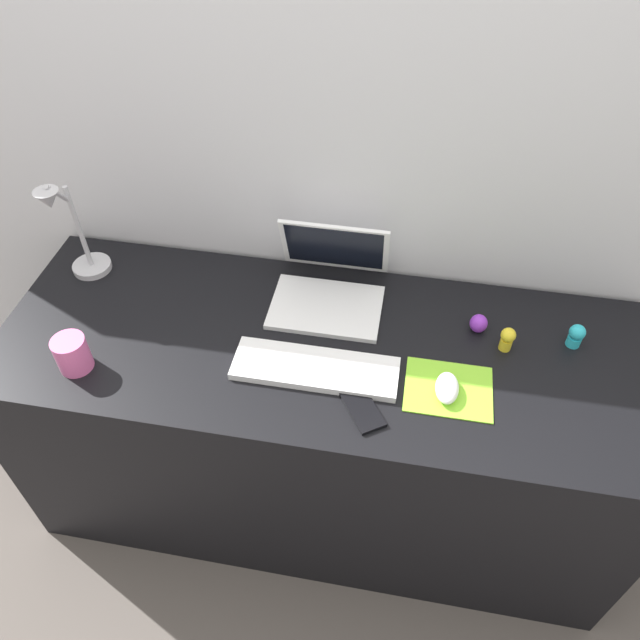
{
  "coord_description": "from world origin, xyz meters",
  "views": [
    {
      "loc": [
        0.18,
        -1.05,
        1.91
      ],
      "look_at": [
        -0.0,
        0.0,
        0.83
      ],
      "focal_mm": 34.28,
      "sensor_mm": 36.0,
      "label": 1
    }
  ],
  "objects": [
    {
      "name": "cell_phone",
      "position": [
        0.13,
        -0.19,
        0.74
      ],
      "size": [
        0.12,
        0.14,
        0.01
      ],
      "primitive_type": "cube",
      "rotation": [
        0.0,
        0.0,
        0.59
      ],
      "color": "black",
      "rests_on": "desk"
    },
    {
      "name": "coffee_mug",
      "position": [
        -0.59,
        -0.18,
        0.79
      ],
      "size": [
        0.08,
        0.08,
        0.09
      ],
      "primitive_type": "cylinder",
      "color": "pink",
      "rests_on": "desk"
    },
    {
      "name": "desk_lamp",
      "position": [
        -0.71,
        0.14,
        0.89
      ],
      "size": [
        0.11,
        0.17,
        0.33
      ],
      "color": "#B7B7BC",
      "rests_on": "desk"
    },
    {
      "name": "back_wall",
      "position": [
        0.0,
        0.35,
        0.82
      ],
      "size": [
        2.91,
        0.05,
        1.63
      ],
      "primitive_type": "cube",
      "color": "silver",
      "rests_on": "ground_plane"
    },
    {
      "name": "toy_figurine_purple",
      "position": [
        0.4,
        0.12,
        0.77
      ],
      "size": [
        0.05,
        0.05,
        0.05
      ],
      "primitive_type": "ellipsoid",
      "color": "purple",
      "rests_on": "desk"
    },
    {
      "name": "keyboard",
      "position": [
        -0.0,
        -0.09,
        0.75
      ],
      "size": [
        0.41,
        0.13,
        0.02
      ],
      "primitive_type": "cube",
      "color": "white",
      "rests_on": "desk"
    },
    {
      "name": "toy_figurine_yellow",
      "position": [
        0.46,
        0.07,
        0.78
      ],
      "size": [
        0.04,
        0.04,
        0.07
      ],
      "color": "yellow",
      "rests_on": "desk"
    },
    {
      "name": "mouse",
      "position": [
        0.32,
        -0.1,
        0.76
      ],
      "size": [
        0.06,
        0.1,
        0.03
      ],
      "primitive_type": "ellipsoid",
      "color": "white",
      "rests_on": "mousepad"
    },
    {
      "name": "desk",
      "position": [
        0.0,
        0.0,
        0.37
      ],
      "size": [
        1.71,
        0.63,
        0.74
      ],
      "primitive_type": "cube",
      "color": "black",
      "rests_on": "ground_plane"
    },
    {
      "name": "ground_plane",
      "position": [
        0.0,
        0.0,
        0.0
      ],
      "size": [
        6.0,
        6.0,
        0.0
      ],
      "primitive_type": "plane",
      "color": "#59514C"
    },
    {
      "name": "toy_figurine_cyan",
      "position": [
        0.64,
        0.12,
        0.78
      ],
      "size": [
        0.04,
        0.04,
        0.07
      ],
      "color": "#28B7CC",
      "rests_on": "desk"
    },
    {
      "name": "mousepad",
      "position": [
        0.33,
        -0.09,
        0.74
      ],
      "size": [
        0.21,
        0.17,
        0.0
      ],
      "primitive_type": "cube",
      "color": "#8CDB33",
      "rests_on": "desk"
    },
    {
      "name": "laptop",
      "position": [
        -0.01,
        0.19,
        0.79
      ],
      "size": [
        0.3,
        0.28,
        0.2
      ],
      "color": "white",
      "rests_on": "desk"
    }
  ]
}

